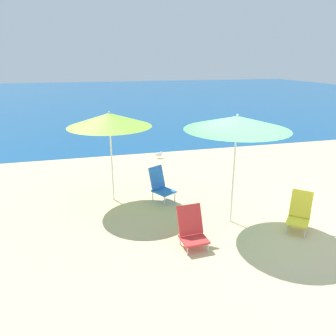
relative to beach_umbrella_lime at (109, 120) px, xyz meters
name	(u,v)px	position (x,y,z in m)	size (l,w,h in m)	color
ground_plane	(257,227)	(2.68, -2.13, -1.95)	(60.00, 60.00, 0.00)	#D1BA89
sea_water	(116,96)	(2.68, 23.85, -1.95)	(60.00, 40.00, 0.01)	navy
beach_umbrella_lime	(109,120)	(0.00, 0.00, 0.00)	(1.91, 1.91, 2.15)	white
beach_umbrella_green	(237,123)	(2.26, -1.75, 0.14)	(2.05, 2.05, 2.27)	white
beach_chair_blue	(160,184)	(1.09, -0.31, -1.55)	(0.63, 0.69, 0.82)	silver
beach_chair_yellow	(300,212)	(3.43, -2.40, -1.59)	(0.69, 0.70, 0.77)	silver
beach_chair_red	(192,228)	(1.17, -2.41, -1.62)	(0.50, 0.57, 0.73)	silver
seagull	(159,154)	(1.86, 3.13, -1.82)	(0.27, 0.11, 0.23)	gold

